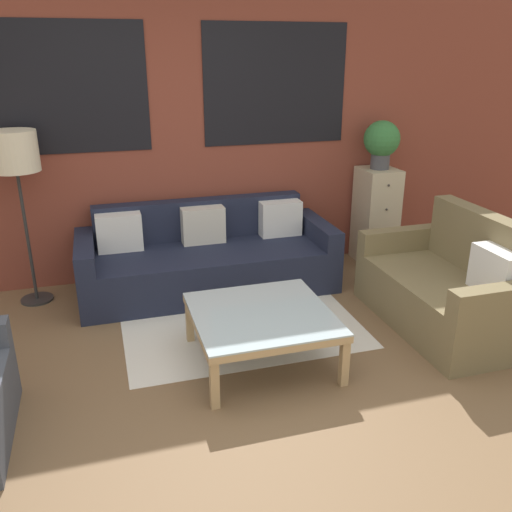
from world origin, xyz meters
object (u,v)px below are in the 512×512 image
at_px(couch_dark, 207,259).
at_px(drawer_cabinet, 376,216).
at_px(coffee_table, 261,319).
at_px(settee_vintage, 448,289).
at_px(floor_lamp, 15,158).
at_px(potted_plant, 382,141).

height_order(couch_dark, drawer_cabinet, drawer_cabinet).
bearing_deg(coffee_table, settee_vintage, 3.92).
bearing_deg(coffee_table, couch_dark, 94.12).
bearing_deg(floor_lamp, drawer_cabinet, 0.80).
height_order(couch_dark, settee_vintage, settee_vintage).
bearing_deg(settee_vintage, drawer_cabinet, 84.96).
relative_size(couch_dark, drawer_cabinet, 2.35).
bearing_deg(coffee_table, drawer_cabinet, 42.58).
distance_m(couch_dark, potted_plant, 2.09).
relative_size(settee_vintage, coffee_table, 1.52).
relative_size(couch_dark, coffee_table, 2.42).
xyz_separation_m(settee_vintage, drawer_cabinet, (0.13, 1.48, 0.18)).
bearing_deg(drawer_cabinet, settee_vintage, -95.04).
distance_m(coffee_table, potted_plant, 2.53).
bearing_deg(coffee_table, floor_lamp, 136.61).
distance_m(settee_vintage, drawer_cabinet, 1.50).
bearing_deg(couch_dark, drawer_cabinet, 6.26).
relative_size(couch_dark, floor_lamp, 1.54).
relative_size(couch_dark, potted_plant, 4.84).
xyz_separation_m(coffee_table, floor_lamp, (-1.64, 1.55, 0.95)).
xyz_separation_m(couch_dark, settee_vintage, (1.70, -1.28, 0.03)).
bearing_deg(couch_dark, settee_vintage, -36.98).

